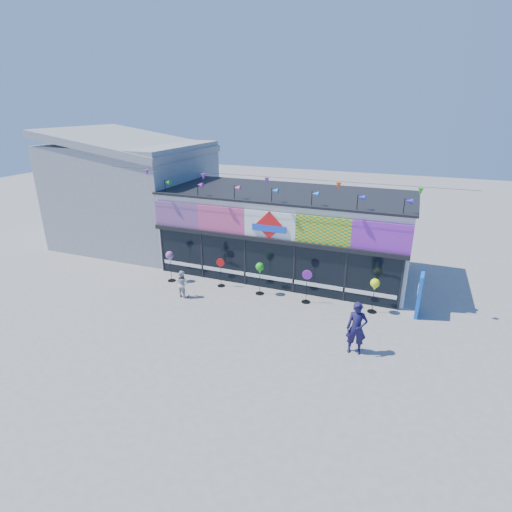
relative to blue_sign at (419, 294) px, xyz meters
The scene contains 11 objects.
ground 7.36m from the blue_sign, 153.60° to the right, with size 80.00×80.00×0.00m, color slate.
kite_shop 7.16m from the blue_sign, 157.59° to the left, with size 16.00×5.70×5.31m.
neighbour_building 17.11m from the blue_sign, 167.21° to the left, with size 8.18×7.20×6.87m.
blue_sign is the anchor object (origin of this frame).
spinner_0 11.29m from the blue_sign, behind, with size 0.39×0.39×1.55m.
spinner_1 8.74m from the blue_sign, behind, with size 0.40×0.36×1.41m.
spinner_2 6.74m from the blue_sign, behind, with size 0.39×0.39×1.53m.
spinner_3 4.57m from the blue_sign, behind, with size 0.42×0.39×1.52m.
spinner_4 1.82m from the blue_sign, 165.72° to the right, with size 0.38×0.38×1.51m.
adult_man 4.15m from the blue_sign, 118.49° to the right, with size 0.70×0.46×1.91m, color #17133D.
child 10.07m from the blue_sign, 168.12° to the right, with size 0.61×0.35×1.25m, color silver.
Camera 1 is at (5.70, -12.70, 8.11)m, focal length 28.00 mm.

